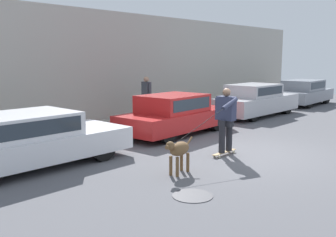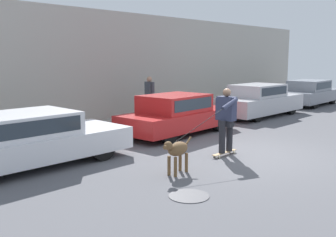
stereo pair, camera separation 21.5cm
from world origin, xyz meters
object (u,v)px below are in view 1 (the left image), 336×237
skateboarder (226,118)px  parked_car_2 (255,101)px  parked_car_3 (304,93)px  dog (179,150)px  pedestrian_with_bag (146,96)px  parked_car_0 (29,141)px  fire_hydrant (265,100)px  parked_car_1 (175,115)px

skateboarder → parked_car_2: bearing=-156.2°
parked_car_2 → parked_car_3: size_ratio=1.11×
dog → pedestrian_with_bag: pedestrian_with_bag is taller
dog → parked_car_0: bearing=-65.1°
parked_car_3 → skateboarder: size_ratio=1.48×
parked_car_2 → fire_hydrant: size_ratio=5.68×
dog → pedestrian_with_bag: size_ratio=0.62×
dog → skateboarder: 2.08m
parked_car_2 → parked_car_3: (5.09, -0.00, -0.01)m
parked_car_0 → skateboarder: skateboarder is taller
parked_car_0 → parked_car_3: 15.35m
parked_car_3 → dog: 13.86m
parked_car_2 → dog: 8.94m
dog → pedestrian_with_bag: bearing=-137.0°
parked_car_0 → parked_car_2: (10.26, 0.00, 0.04)m
parked_car_3 → dog: (-13.56, -2.86, -0.11)m
parked_car_0 → parked_car_1: bearing=1.3°
parked_car_0 → fire_hydrant: bearing=5.1°
parked_car_0 → dog: size_ratio=4.53×
parked_car_3 → parked_car_0: bearing=178.8°
parked_car_1 → parked_car_3: bearing=-1.4°
pedestrian_with_bag → parked_car_3: bearing=-0.7°
parked_car_0 → skateboarder: (3.82, -2.71, 0.36)m
parked_car_1 → skateboarder: bearing=-116.1°
pedestrian_with_bag → dog: bearing=-116.4°
parked_car_2 → dog: size_ratio=4.52×
parked_car_1 → parked_car_0: bearing=178.6°
parked_car_2 → skateboarder: skateboarder is taller
skateboarder → parked_car_3: bearing=-165.8°
parked_car_2 → pedestrian_with_bag: size_ratio=2.79×
parked_car_3 → fire_hydrant: parked_car_3 is taller
parked_car_0 → skateboarder: bearing=-34.0°
fire_hydrant → pedestrian_with_bag: bearing=167.2°
parked_car_3 → fire_hydrant: 2.75m
parked_car_1 → dog: bearing=-140.2°
parked_car_0 → parked_car_1: 5.07m
parked_car_0 → dog: parked_car_0 is taller
parked_car_1 → pedestrian_with_bag: 2.58m
dog → skateboarder: bearing=177.1°
parked_car_3 → fire_hydrant: bearing=161.3°
parked_car_1 → dog: size_ratio=4.15×
skateboarder → pedestrian_with_bag: bearing=-113.6°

